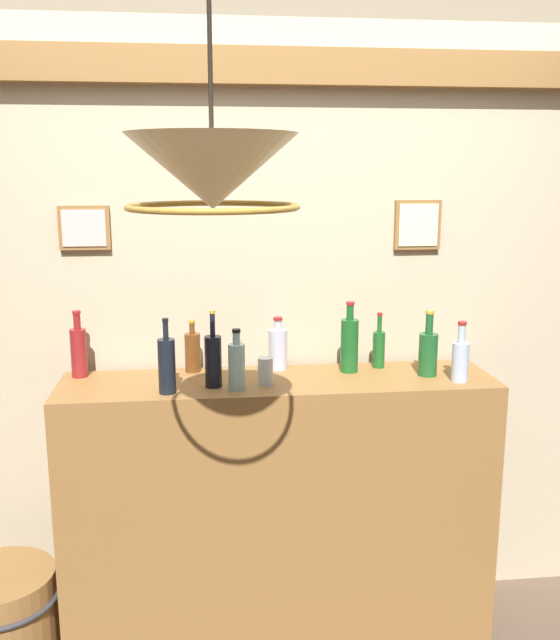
{
  "coord_description": "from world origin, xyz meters",
  "views": [
    {
      "loc": [
        -0.3,
        -1.84,
        1.92
      ],
      "look_at": [
        0.0,
        0.76,
        1.36
      ],
      "focal_mm": 39.79,
      "sensor_mm": 36.0,
      "label": 1
    }
  ],
  "objects_px": {
    "liquor_bottle_tequila": "(193,351)",
    "liquor_bottle_whiskey": "(79,351)",
    "liquor_bottle_bourbon": "(379,348)",
    "glass_tumbler_rocks": "(265,371)",
    "liquor_bottle_sherry": "(167,365)",
    "liquor_bottle_amaro": "(237,365)",
    "liquor_bottle_port": "(213,360)",
    "liquor_bottle_rye": "(278,348)",
    "pendant_lamp": "(212,174)",
    "wooden_barrel": "(3,625)",
    "liquor_bottle_mezcal": "(428,352)",
    "liquor_bottle_gin": "(460,359)",
    "liquor_bottle_vermouth": "(349,344)"
  },
  "relations": [
    {
      "from": "liquor_bottle_tequila",
      "to": "liquor_bottle_bourbon",
      "type": "distance_m",
      "value": 0.77
    },
    {
      "from": "liquor_bottle_whiskey",
      "to": "liquor_bottle_gin",
      "type": "distance_m",
      "value": 1.5
    },
    {
      "from": "liquor_bottle_sherry",
      "to": "pendant_lamp",
      "type": "xyz_separation_m",
      "value": [
        0.16,
        -0.72,
        0.69
      ]
    },
    {
      "from": "liquor_bottle_whiskey",
      "to": "liquor_bottle_tequila",
      "type": "bearing_deg",
      "value": 2.83
    },
    {
      "from": "liquor_bottle_sherry",
      "to": "liquor_bottle_gin",
      "type": "height_order",
      "value": "liquor_bottle_sherry"
    },
    {
      "from": "liquor_bottle_whiskey",
      "to": "wooden_barrel",
      "type": "relative_size",
      "value": 0.61
    },
    {
      "from": "liquor_bottle_mezcal",
      "to": "liquor_bottle_port",
      "type": "bearing_deg",
      "value": -176.45
    },
    {
      "from": "liquor_bottle_mezcal",
      "to": "wooden_barrel",
      "type": "height_order",
      "value": "liquor_bottle_mezcal"
    },
    {
      "from": "liquor_bottle_vermouth",
      "to": "liquor_bottle_rye",
      "type": "height_order",
      "value": "liquor_bottle_vermouth"
    },
    {
      "from": "liquor_bottle_port",
      "to": "liquor_bottle_amaro",
      "type": "bearing_deg",
      "value": -27.79
    },
    {
      "from": "pendant_lamp",
      "to": "wooden_barrel",
      "type": "height_order",
      "value": "pendant_lamp"
    },
    {
      "from": "liquor_bottle_port",
      "to": "pendant_lamp",
      "type": "xyz_separation_m",
      "value": [
        -0.01,
        -0.78,
        0.69
      ]
    },
    {
      "from": "liquor_bottle_tequila",
      "to": "liquor_bottle_rye",
      "type": "distance_m",
      "value": 0.35
    },
    {
      "from": "liquor_bottle_vermouth",
      "to": "glass_tumbler_rocks",
      "type": "xyz_separation_m",
      "value": [
        -0.36,
        -0.14,
        -0.06
      ]
    },
    {
      "from": "liquor_bottle_bourbon",
      "to": "glass_tumbler_rocks",
      "type": "distance_m",
      "value": 0.53
    },
    {
      "from": "liquor_bottle_vermouth",
      "to": "liquor_bottle_port",
      "type": "xyz_separation_m",
      "value": [
        -0.55,
        -0.14,
        -0.01
      ]
    },
    {
      "from": "liquor_bottle_vermouth",
      "to": "liquor_bottle_whiskey",
      "type": "relative_size",
      "value": 1.08
    },
    {
      "from": "liquor_bottle_sherry",
      "to": "liquor_bottle_whiskey",
      "type": "xyz_separation_m",
      "value": [
        -0.35,
        0.25,
        -0.0
      ]
    },
    {
      "from": "liquor_bottle_amaro",
      "to": "wooden_barrel",
      "type": "xyz_separation_m",
      "value": [
        -0.91,
        -0.04,
        -0.99
      ]
    },
    {
      "from": "liquor_bottle_port",
      "to": "liquor_bottle_tequila",
      "type": "bearing_deg",
      "value": 109.96
    },
    {
      "from": "liquor_bottle_port",
      "to": "liquor_bottle_rye",
      "type": "xyz_separation_m",
      "value": [
        0.27,
        0.21,
        -0.02
      ]
    },
    {
      "from": "liquor_bottle_mezcal",
      "to": "liquor_bottle_sherry",
      "type": "relative_size",
      "value": 0.94
    },
    {
      "from": "liquor_bottle_whiskey",
      "to": "glass_tumbler_rocks",
      "type": "relative_size",
      "value": 2.49
    },
    {
      "from": "liquor_bottle_sherry",
      "to": "liquor_bottle_amaro",
      "type": "bearing_deg",
      "value": 3.12
    },
    {
      "from": "liquor_bottle_mezcal",
      "to": "wooden_barrel",
      "type": "xyz_separation_m",
      "value": [
        -1.68,
        -0.13,
        -0.99
      ]
    },
    {
      "from": "liquor_bottle_mezcal",
      "to": "wooden_barrel",
      "type": "relative_size",
      "value": 0.6
    },
    {
      "from": "liquor_bottle_tequila",
      "to": "glass_tumbler_rocks",
      "type": "xyz_separation_m",
      "value": [
        0.28,
        -0.22,
        -0.03
      ]
    },
    {
      "from": "liquor_bottle_amaro",
      "to": "glass_tumbler_rocks",
      "type": "relative_size",
      "value": 2.15
    },
    {
      "from": "liquor_bottle_rye",
      "to": "liquor_bottle_amaro",
      "type": "bearing_deg",
      "value": -125.33
    },
    {
      "from": "liquor_bottle_sherry",
      "to": "liquor_bottle_amaro",
      "type": "relative_size",
      "value": 1.22
    },
    {
      "from": "liquor_bottle_rye",
      "to": "pendant_lamp",
      "type": "height_order",
      "value": "pendant_lamp"
    },
    {
      "from": "liquor_bottle_tequila",
      "to": "liquor_bottle_bourbon",
      "type": "bearing_deg",
      "value": -1.97
    },
    {
      "from": "liquor_bottle_mezcal",
      "to": "liquor_bottle_whiskey",
      "type": "relative_size",
      "value": 0.99
    },
    {
      "from": "liquor_bottle_sherry",
      "to": "liquor_bottle_rye",
      "type": "height_order",
      "value": "liquor_bottle_sherry"
    },
    {
      "from": "liquor_bottle_amaro",
      "to": "glass_tumbler_rocks",
      "type": "xyz_separation_m",
      "value": [
        0.11,
        0.04,
        -0.04
      ]
    },
    {
      "from": "liquor_bottle_whiskey",
      "to": "liquor_bottle_rye",
      "type": "distance_m",
      "value": 0.8
    },
    {
      "from": "glass_tumbler_rocks",
      "to": "wooden_barrel",
      "type": "height_order",
      "value": "glass_tumbler_rocks"
    },
    {
      "from": "liquor_bottle_sherry",
      "to": "liquor_bottle_gin",
      "type": "xyz_separation_m",
      "value": [
        1.13,
        0.02,
        -0.02
      ]
    },
    {
      "from": "liquor_bottle_tequila",
      "to": "liquor_bottle_gin",
      "type": "relative_size",
      "value": 0.91
    },
    {
      "from": "liquor_bottle_tequila",
      "to": "liquor_bottle_mezcal",
      "type": "bearing_deg",
      "value": -9.93
    },
    {
      "from": "liquor_bottle_amaro",
      "to": "liquor_bottle_tequila",
      "type": "bearing_deg",
      "value": 122.17
    },
    {
      "from": "liquor_bottle_port",
      "to": "liquor_bottle_rye",
      "type": "height_order",
      "value": "liquor_bottle_port"
    },
    {
      "from": "liquor_bottle_gin",
      "to": "liquor_bottle_rye",
      "type": "distance_m",
      "value": 0.73
    },
    {
      "from": "liquor_bottle_vermouth",
      "to": "liquor_bottle_whiskey",
      "type": "bearing_deg",
      "value": 177.26
    },
    {
      "from": "pendant_lamp",
      "to": "wooden_barrel",
      "type": "distance_m",
      "value": 2.01
    },
    {
      "from": "liquor_bottle_vermouth",
      "to": "glass_tumbler_rocks",
      "type": "distance_m",
      "value": 0.39
    },
    {
      "from": "liquor_bottle_tequila",
      "to": "liquor_bottle_whiskey",
      "type": "height_order",
      "value": "liquor_bottle_whiskey"
    },
    {
      "from": "liquor_bottle_bourbon",
      "to": "glass_tumbler_rocks",
      "type": "relative_size",
      "value": 2.15
    },
    {
      "from": "liquor_bottle_whiskey",
      "to": "liquor_bottle_port",
      "type": "bearing_deg",
      "value": -20.3
    },
    {
      "from": "wooden_barrel",
      "to": "liquor_bottle_gin",
      "type": "bearing_deg",
      "value": 1.37
    }
  ]
}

